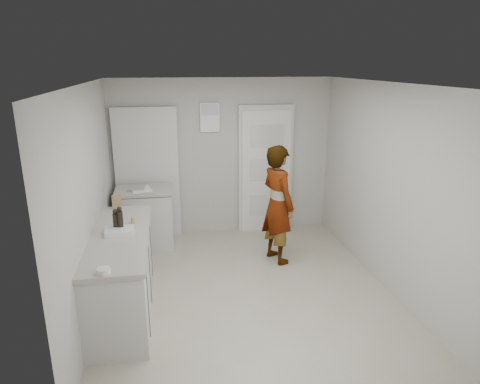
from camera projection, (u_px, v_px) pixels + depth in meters
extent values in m
plane|color=#A9A48E|center=(246.00, 289.00, 5.34)|extent=(4.00, 4.00, 0.00)
plane|color=#AAA7A0|center=(223.00, 158.00, 6.86)|extent=(3.50, 0.00, 3.50)
plane|color=#AAA7A0|center=(298.00, 274.00, 3.10)|extent=(3.50, 0.00, 3.50)
plane|color=#AAA7A0|center=(90.00, 202.00, 4.69)|extent=(0.00, 4.00, 4.00)
plane|color=#AAA7A0|center=(385.00, 187.00, 5.27)|extent=(0.00, 4.00, 4.00)
plane|color=silver|center=(247.00, 83.00, 4.62)|extent=(4.00, 4.00, 0.00)
cube|color=white|center=(266.00, 172.00, 6.99)|extent=(0.80, 0.05, 2.00)
cube|color=silver|center=(266.00, 170.00, 7.01)|extent=(0.90, 0.04, 2.10)
sphere|color=gold|center=(286.00, 175.00, 7.01)|extent=(0.07, 0.07, 0.07)
cube|color=white|center=(210.00, 117.00, 6.61)|extent=(0.30, 0.02, 0.45)
cube|color=black|center=(148.00, 175.00, 6.70)|extent=(0.90, 0.05, 2.04)
cube|color=silver|center=(147.00, 175.00, 6.67)|extent=(0.98, 0.02, 2.10)
cube|color=silver|center=(122.00, 275.00, 4.79)|extent=(0.60, 1.90, 0.86)
cube|color=black|center=(125.00, 306.00, 4.90)|extent=(0.56, 1.86, 0.08)
cube|color=#A2A094|center=(119.00, 237.00, 4.65)|extent=(0.64, 1.96, 0.05)
cube|color=silver|center=(146.00, 220.00, 6.47)|extent=(0.80, 0.55, 0.86)
cube|color=black|center=(147.00, 244.00, 6.59)|extent=(0.75, 0.54, 0.08)
cube|color=#A2A094|center=(144.00, 190.00, 6.33)|extent=(0.84, 0.61, 0.05)
imported|color=silver|center=(278.00, 204.00, 5.92)|extent=(0.59, 0.71, 1.67)
cube|color=olive|center=(117.00, 202.00, 5.44)|extent=(0.11, 0.05, 0.18)
cylinder|color=tan|center=(133.00, 220.00, 4.95)|extent=(0.05, 0.05, 0.07)
cylinder|color=black|center=(116.00, 222.00, 4.72)|extent=(0.06, 0.06, 0.20)
sphere|color=black|center=(115.00, 211.00, 4.68)|extent=(0.06, 0.06, 0.06)
cylinder|color=black|center=(120.00, 221.00, 4.70)|extent=(0.06, 0.06, 0.24)
sphere|color=black|center=(119.00, 209.00, 4.66)|extent=(0.05, 0.05, 0.05)
cube|color=silver|center=(119.00, 231.00, 4.67)|extent=(0.33, 0.25, 0.06)
cube|color=silver|center=(119.00, 232.00, 4.67)|extent=(0.29, 0.21, 0.04)
cylinder|color=silver|center=(104.00, 271.00, 3.79)|extent=(0.12, 0.12, 0.05)
sphere|color=white|center=(101.00, 271.00, 3.78)|extent=(0.04, 0.04, 0.04)
sphere|color=white|center=(106.00, 270.00, 3.80)|extent=(0.04, 0.04, 0.04)
cube|color=white|center=(141.00, 189.00, 6.30)|extent=(0.35, 0.40, 0.01)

